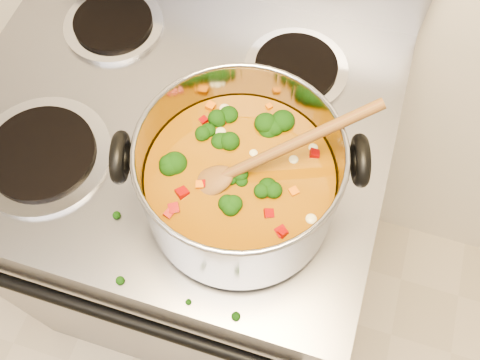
{
  "coord_description": "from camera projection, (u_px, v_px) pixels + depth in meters",
  "views": [
    {
      "loc": [
        0.2,
        0.68,
        1.72
      ],
      "look_at": [
        0.1,
        1.02,
        1.01
      ],
      "focal_mm": 40.0,
      "sensor_mm": 36.0,
      "label": 1
    }
  ],
  "objects": [
    {
      "name": "wooden_spoon",
      "position": [
        253.0,
        163.0,
        0.76
      ],
      "size": [
        0.26,
        0.19,
        0.13
      ],
      "rotation": [
        0.0,
        0.0,
        0.59
      ],
      "color": "brown",
      "rests_on": "stockpot"
    },
    {
      "name": "cooktop_crumbs",
      "position": [
        280.0,
        260.0,
        0.83
      ],
      "size": [
        0.19,
        0.36,
        0.01
      ],
      "color": "black",
      "rests_on": "electric_range"
    },
    {
      "name": "electric_range",
      "position": [
        195.0,
        211.0,
        1.36
      ],
      "size": [
        0.78,
        0.7,
        1.08
      ],
      "color": "gray",
      "rests_on": "ground"
    },
    {
      "name": "stockpot",
      "position": [
        240.0,
        180.0,
        0.8
      ],
      "size": [
        0.36,
        0.3,
        0.18
      ],
      "rotation": [
        0.0,
        0.0,
        0.28
      ],
      "color": "#94949B",
      "rests_on": "electric_range"
    }
  ]
}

